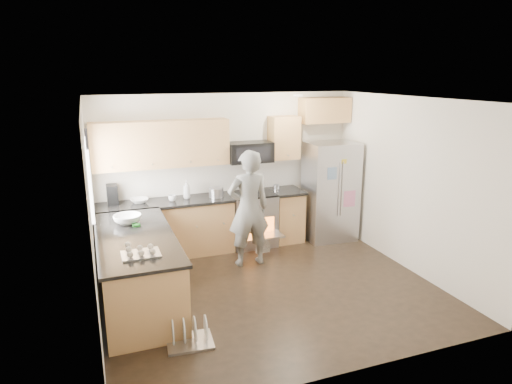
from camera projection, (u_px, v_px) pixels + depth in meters
name	position (u px, v px, depth m)	size (l,w,h in m)	color
ground	(269.00, 288.00, 6.39)	(4.50, 4.50, 0.00)	black
room_shell	(267.00, 171.00, 5.97)	(4.54, 4.04, 2.62)	white
back_cabinet_run	(198.00, 195.00, 7.54)	(4.45, 0.64, 2.50)	tan
peninsula	(137.00, 268.00, 5.91)	(0.96, 2.36, 1.04)	tan
stove_range	(252.00, 207.00, 7.87)	(0.76, 0.97, 1.79)	#B7B7BC
refrigerator	(330.00, 191.00, 8.13)	(0.88, 0.70, 1.75)	#B7B7BC
person	(249.00, 209.00, 6.99)	(0.66, 0.44, 1.82)	gray
dish_rack	(190.00, 336.00, 5.07)	(0.54, 0.45, 0.31)	#B7B7BC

